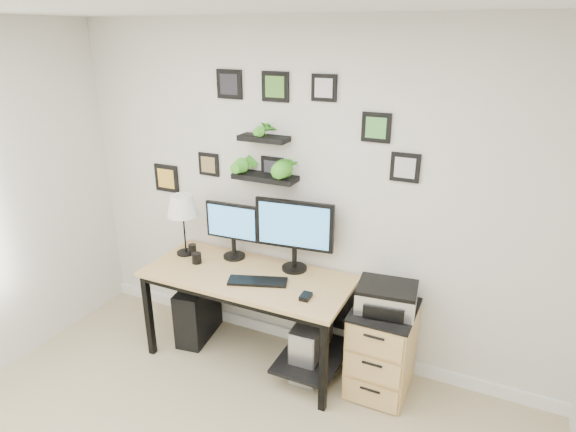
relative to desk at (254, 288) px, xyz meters
The scene contains 14 objects.
room 0.72m from the desk, 48.30° to the left, with size 4.00×4.00×4.00m.
desk is the anchor object (origin of this frame).
monitor_left 0.52m from the desk, 148.03° to the left, with size 0.46×0.19×0.47m.
monitor_right 0.56m from the desk, 36.56° to the left, with size 0.61×0.22×0.57m.
keyboard 0.20m from the desk, 49.84° to the right, with size 0.44×0.14×0.02m, color black.
mouse 0.55m from the desk, 18.77° to the right, with size 0.07×0.10×0.03m, color black.
table_lamp 0.87m from the desk, behind, with size 0.25×0.25×0.51m.
mug 0.53m from the desk, behind, with size 0.08×0.08×0.09m, color black.
pen_cup 0.66m from the desk, behind, with size 0.07×0.07×0.08m, color black.
pc_tower_black 0.69m from the desk, behind, with size 0.22×0.48×0.48m, color black.
pc_tower_grey 0.63m from the desk, ahead, with size 0.22×0.47×0.45m.
file_cabinet 1.06m from the desk, ahead, with size 0.43×0.53×0.67m.
printer 1.03m from the desk, ahead, with size 0.43×0.37×0.18m.
wall_decor 1.07m from the desk, 91.64° to the left, with size 2.26×0.18×1.05m.
Camera 1 is at (1.35, -1.20, 2.48)m, focal length 30.00 mm.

